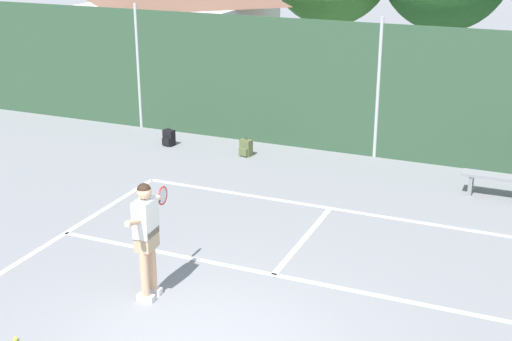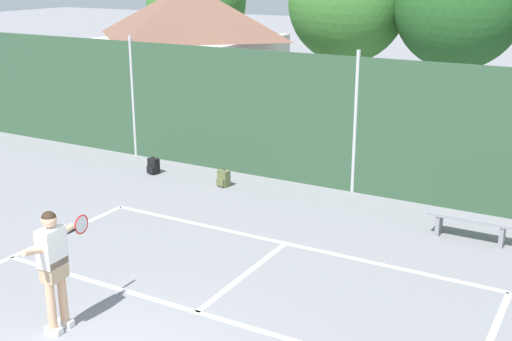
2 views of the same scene
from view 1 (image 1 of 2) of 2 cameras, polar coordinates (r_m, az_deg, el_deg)
court_markings at (r=10.29m, az=-2.47°, el=-12.65°), size 8.30×11.10×0.01m
chainlink_fence at (r=17.07m, az=9.66°, el=6.16°), size 26.09×0.09×3.33m
clubhouse_building at (r=24.01m, az=-6.07°, el=12.11°), size 5.56×5.21×4.58m
tennis_player at (r=10.74m, az=-8.69°, el=-4.70°), size 0.30×1.43×1.85m
tennis_ball at (r=10.60m, az=-18.53°, el=-12.55°), size 0.07×0.07×0.07m
backpack_black at (r=18.19m, az=-6.94°, el=2.57°), size 0.31×0.28×0.46m
backpack_olive at (r=17.27m, az=-0.82°, el=1.79°), size 0.31×0.29×0.46m
courtside_bench at (r=15.49m, az=18.92°, el=-0.82°), size 1.60×0.36×0.48m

